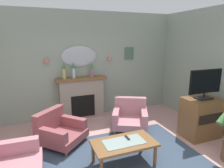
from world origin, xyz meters
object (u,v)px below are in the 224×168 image
armchair_near_fireplace (130,116)px  tv_flatscreen (205,83)px  wall_sconce_left (47,60)px  armchair_beside_couch (59,130)px  fireplace (82,98)px  wall_sconce_right (109,57)px  coffee_table (124,145)px  mantel_vase_right (64,70)px  mantel_vase_centre (74,70)px  tv_remote (127,138)px  wall_mirror (79,56)px  tv_cabinet (201,118)px  framed_picture (129,53)px  mantel_vase_left (92,69)px

armchair_near_fireplace → tv_flatscreen: (1.28, -1.00, 0.94)m
wall_sconce_left → armchair_beside_couch: bearing=-86.3°
fireplace → wall_sconce_right: 1.38m
wall_sconce_left → coffee_table: (1.06, -2.43, -1.28)m
mantel_vase_right → mantel_vase_centre: (0.25, 0.00, -0.01)m
tv_remote → tv_flatscreen: size_ratio=0.19×
fireplace → tv_remote: bearing=-81.9°
wall_mirror → armchair_near_fireplace: bearing=-50.3°
mantel_vase_right → tv_remote: mantel_vase_right is taller
mantel_vase_right → tv_remote: size_ratio=2.66×
coffee_table → tv_flatscreen: (2.05, 0.30, 0.86)m
tv_cabinet → framed_picture: bearing=109.3°
mantel_vase_left → wall_sconce_left: 1.19m
mantel_vase_left → wall_sconce_right: bearing=12.3°
wall_sconce_right → armchair_near_fireplace: bearing=-83.4°
tv_remote → armchair_beside_couch: bearing=135.5°
tv_remote → armchair_near_fireplace: (0.66, 1.21, -0.15)m
armchair_near_fireplace → framed_picture: bearing=66.4°
wall_mirror → framed_picture: size_ratio=2.67×
wall_sconce_left → tv_cabinet: 3.95m
wall_mirror → tv_cabinet: bearing=-43.7°
mantel_vase_centre → tv_flatscreen: mantel_vase_centre is taller
mantel_vase_right → mantel_vase_left: mantel_vase_right is taller
wall_sconce_right → coffee_table: (-0.64, -2.43, -1.28)m
wall_sconce_left → coffee_table: wall_sconce_left is taller
mantel_vase_right → wall_mirror: size_ratio=0.44×
mantel_vase_right → framed_picture: 1.99m
mantel_vase_centre → tv_remote: (0.52, -2.22, -0.93)m
wall_mirror → wall_sconce_right: size_ratio=6.86×
fireplace → armchair_beside_couch: 1.43m
wall_sconce_left → mantel_vase_right: bearing=-16.7°
fireplace → coffee_table: fireplace is taller
tv_cabinet → mantel_vase_right: bearing=143.7°
framed_picture → tv_cabinet: bearing=-70.7°
wall_sconce_right → armchair_near_fireplace: wall_sconce_right is taller
mantel_vase_centre → wall_mirror: 0.42m
tv_remote → coffee_table: bearing=-139.9°
wall_sconce_left → tv_flatscreen: (3.11, -2.13, -0.41)m
tv_cabinet → fireplace: bearing=138.2°
wall_sconce_right → tv_flatscreen: (1.41, -2.13, -0.41)m
mantel_vase_right → mantel_vase_centre: bearing=0.0°
armchair_near_fireplace → tv_flatscreen: 1.88m
mantel_vase_centre → tv_flatscreen: 3.18m
mantel_vase_right → coffee_table: mantel_vase_right is taller
wall_sconce_right → tv_remote: wall_sconce_right is taller
wall_sconce_left → tv_flatscreen: size_ratio=0.17×
wall_sconce_left → tv_flatscreen: 3.79m
framed_picture → coffee_table: bearing=-117.3°
armchair_beside_couch → tv_flatscreen: size_ratio=1.36×
wall_sconce_left → tv_remote: bearing=-63.5°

